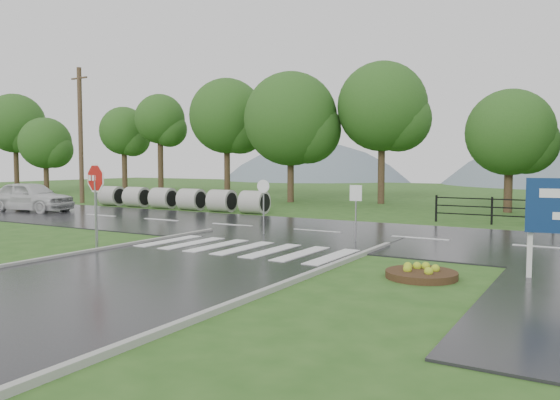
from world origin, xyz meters
The scene contains 15 objects.
ground centered at (0.00, 0.00, 0.00)m, with size 120.00×120.00×0.00m, color #2C561C.
main_road centered at (0.00, 10.00, 0.00)m, with size 90.00×8.00×0.04m, color black.
walkway centered at (8.50, 4.00, 0.00)m, with size 2.20×11.00×0.04m, color #29292C.
crosswalk centered at (0.00, 5.00, 0.06)m, with size 6.50×2.80×0.02m.
curb_right centered at (3.55, -4.00, 0.00)m, with size 0.15×24.00×0.12m, color #A3A39B.
fence_west centered at (7.75, 16.00, 0.72)m, with size 9.58×0.08×1.20m.
hills centered at (3.49, 65.00, -15.54)m, with size 102.00×48.00×48.00m.
treeline centered at (1.00, 24.00, 0.00)m, with size 83.20×5.20×10.00m.
culvert_pipes centered at (-11.40, 15.00, 0.60)m, with size 11.80×1.20×1.20m.
stop_sign centered at (-4.18, 2.98, 1.95)m, with size 1.24×0.22×2.82m.
flower_bed centered at (5.85, 3.74, 0.12)m, with size 1.65×1.65×0.33m.
reg_sign_small centered at (2.39, 8.10, 1.39)m, with size 0.43×0.05×1.93m.
reg_sign_round centered at (-1.25, 8.12, 1.31)m, with size 0.47×0.10×2.05m.
car_white centered at (-17.17, 9.76, 0.00)m, with size 1.95×4.85×1.65m, color silver.
utility_pole_west centered at (-20.01, 15.50, 4.47)m, with size 1.57×0.29×8.80m.
Camera 1 is at (9.37, -8.69, 2.69)m, focal length 35.00 mm.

